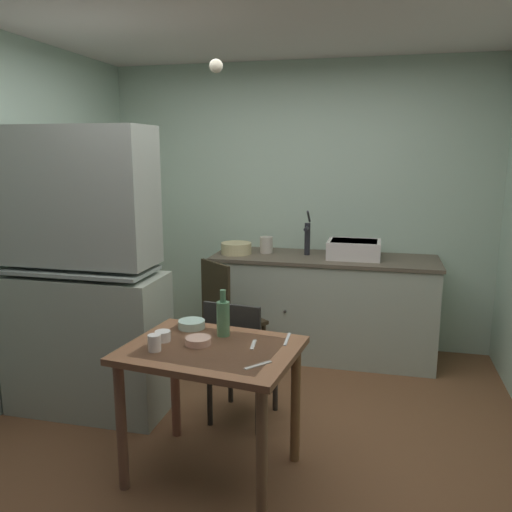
# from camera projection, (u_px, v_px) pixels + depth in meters

# --- Properties ---
(ground_plane) EXTENTS (4.80, 4.80, 0.00)m
(ground_plane) POSITION_uv_depth(u_px,v_px,m) (246.00, 446.00, 3.17)
(ground_plane) COLOR brown
(wall_back) EXTENTS (3.58, 0.10, 2.57)m
(wall_back) POSITION_uv_depth(u_px,v_px,m) (299.00, 206.00, 4.77)
(wall_back) COLOR #B5CFB9
(wall_back) RESTS_ON ground
(hutch_cabinet) EXTENTS (1.08, 0.47, 1.94)m
(hutch_cabinet) POSITION_uv_depth(u_px,v_px,m) (84.00, 284.00, 3.46)
(hutch_cabinet) COLOR #AAB5A2
(hutch_cabinet) RESTS_ON ground
(counter_cabinet) EXTENTS (1.92, 0.64, 0.89)m
(counter_cabinet) POSITION_uv_depth(u_px,v_px,m) (323.00, 306.00, 4.52)
(counter_cabinet) COLOR #AAB5A2
(counter_cabinet) RESTS_ON ground
(sink_basin) EXTENTS (0.44, 0.34, 0.15)m
(sink_basin) POSITION_uv_depth(u_px,v_px,m) (354.00, 249.00, 4.36)
(sink_basin) COLOR white
(sink_basin) RESTS_ON counter_cabinet
(hand_pump) EXTENTS (0.05, 0.27, 0.39)m
(hand_pump) POSITION_uv_depth(u_px,v_px,m) (307.00, 236.00, 4.48)
(hand_pump) COLOR #232328
(hand_pump) RESTS_ON counter_cabinet
(mixing_bowl_counter) EXTENTS (0.27, 0.27, 0.10)m
(mixing_bowl_counter) POSITION_uv_depth(u_px,v_px,m) (236.00, 248.00, 4.55)
(mixing_bowl_counter) COLOR beige
(mixing_bowl_counter) RESTS_ON counter_cabinet
(stoneware_crock) EXTENTS (0.11, 0.11, 0.15)m
(stoneware_crock) POSITION_uv_depth(u_px,v_px,m) (266.00, 245.00, 4.59)
(stoneware_crock) COLOR beige
(stoneware_crock) RESTS_ON counter_cabinet
(dining_table) EXTENTS (0.98, 0.80, 0.75)m
(dining_table) POSITION_uv_depth(u_px,v_px,m) (211.00, 368.00, 2.78)
(dining_table) COLOR brown
(dining_table) RESTS_ON ground
(chair_far_side) EXTENTS (0.45, 0.45, 0.85)m
(chair_far_side) POSITION_uv_depth(u_px,v_px,m) (239.00, 358.00, 3.37)
(chair_far_side) COLOR #2B2620
(chair_far_side) RESTS_ON ground
(chair_by_counter) EXTENTS (0.56, 0.56, 0.93)m
(chair_by_counter) POSITION_uv_depth(u_px,v_px,m) (227.00, 315.00, 4.19)
(chair_by_counter) COLOR #332919
(chair_by_counter) RESTS_ON ground
(serving_bowl_wide) EXTENTS (0.14, 0.14, 0.04)m
(serving_bowl_wide) POSITION_uv_depth(u_px,v_px,m) (198.00, 341.00, 2.79)
(serving_bowl_wide) COLOR tan
(serving_bowl_wide) RESTS_ON dining_table
(soup_bowl_small) EXTENTS (0.16, 0.16, 0.05)m
(soup_bowl_small) POSITION_uv_depth(u_px,v_px,m) (192.00, 324.00, 3.05)
(soup_bowl_small) COLOR #ADD1C1
(soup_bowl_small) RESTS_ON dining_table
(mug_tall) EXTENTS (0.09, 0.09, 0.06)m
(mug_tall) POSITION_uv_depth(u_px,v_px,m) (163.00, 336.00, 2.84)
(mug_tall) COLOR white
(mug_tall) RESTS_ON dining_table
(teacup_cream) EXTENTS (0.07, 0.07, 0.09)m
(teacup_cream) POSITION_uv_depth(u_px,v_px,m) (154.00, 343.00, 2.70)
(teacup_cream) COLOR white
(teacup_cream) RESTS_ON dining_table
(glass_bottle) EXTENTS (0.07, 0.07, 0.27)m
(glass_bottle) POSITION_uv_depth(u_px,v_px,m) (223.00, 317.00, 2.91)
(glass_bottle) COLOR #4C7F56
(glass_bottle) RESTS_ON dining_table
(table_knife) EXTENTS (0.02, 0.20, 0.00)m
(table_knife) POSITION_uv_depth(u_px,v_px,m) (287.00, 339.00, 2.87)
(table_knife) COLOR silver
(table_knife) RESTS_ON dining_table
(teaspoon_near_bowl) EXTENTS (0.04, 0.14, 0.00)m
(teaspoon_near_bowl) POSITION_uv_depth(u_px,v_px,m) (253.00, 345.00, 2.78)
(teaspoon_near_bowl) COLOR beige
(teaspoon_near_bowl) RESTS_ON dining_table
(teaspoon_by_cup) EXTENTS (0.12, 0.13, 0.00)m
(teaspoon_by_cup) POSITION_uv_depth(u_px,v_px,m) (258.00, 365.00, 2.52)
(teaspoon_by_cup) COLOR beige
(teaspoon_by_cup) RESTS_ON dining_table
(pendant_bulb) EXTENTS (0.08, 0.08, 0.08)m
(pendant_bulb) POSITION_uv_depth(u_px,v_px,m) (216.00, 66.00, 3.00)
(pendant_bulb) COLOR #F9EFCC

